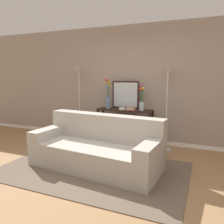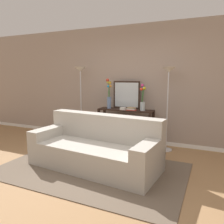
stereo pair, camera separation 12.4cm
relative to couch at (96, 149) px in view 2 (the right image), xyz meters
name	(u,v)px [view 2 (the right image)]	position (x,y,z in m)	size (l,w,h in m)	color
ground_plane	(84,183)	(0.12, -0.61, -0.32)	(16.00, 16.00, 0.02)	#9E754C
back_wall	(136,85)	(0.12, 1.77, 1.04)	(12.00, 0.15, 2.70)	white
area_rug	(91,169)	(-0.01, -0.16, -0.30)	(3.06, 1.90, 0.01)	brown
couch	(96,149)	(0.00, 0.00, 0.00)	(2.28, 1.12, 0.88)	#ADA89E
console_table	(125,120)	(0.00, 1.41, 0.24)	(1.26, 0.34, 0.81)	black
floor_lamp_left	(81,83)	(-1.15, 1.37, 1.08)	(0.28, 0.28, 1.77)	silver
floor_lamp_right	(168,86)	(0.93, 1.37, 1.05)	(0.28, 0.28, 1.73)	silver
wall_mirror	(126,95)	(-0.04, 1.55, 0.82)	(0.64, 0.02, 0.63)	black
vase_tall_flowers	(109,96)	(-0.41, 1.39, 0.79)	(0.12, 0.13, 0.69)	#6B84AD
vase_short_flowers	(143,100)	(0.40, 1.40, 0.73)	(0.12, 0.12, 0.58)	silver
fruit_bowl	(123,109)	(-0.03, 1.31, 0.53)	(0.15, 0.15, 0.05)	silver
book_stack	(131,109)	(0.17, 1.33, 0.53)	(0.22, 0.16, 0.07)	#BC3328
book_row_under_console	(113,140)	(-0.31, 1.41, -0.25)	(0.41, 0.18, 0.13)	#1E7075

